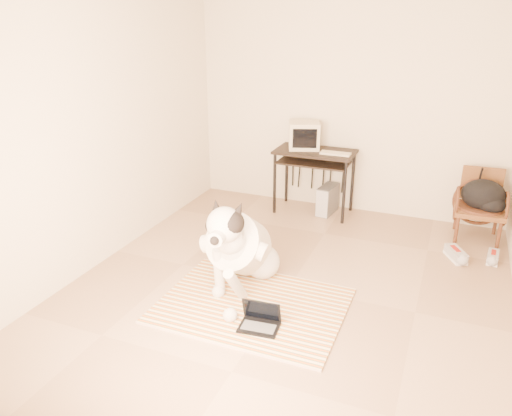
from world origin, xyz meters
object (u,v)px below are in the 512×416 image
Objects in this scene: laptop at (260,320)px; backpack at (485,196)px; crt_monitor at (304,135)px; pc_tower at (327,200)px; dog at (239,248)px; computer_desk at (314,160)px; rattan_chair at (480,205)px.

laptop is 0.72× the size of backpack.
crt_monitor is 1.15× the size of pc_tower.
laptop is at bearing -79.75° from crt_monitor.
pc_tower is (0.36, -0.04, -0.81)m from crt_monitor.
backpack is (1.69, 2.57, 0.45)m from laptop.
dog is 0.80m from laptop.
rattan_chair is at bearing -1.14° from computer_desk.
dog is 3.32× the size of pc_tower.
dog is 1.39× the size of computer_desk.
backpack is at bearing -4.24° from crt_monitor.
dog is 2.10m from computer_desk.
crt_monitor is at bearing 100.25° from laptop.
computer_desk is at bearing 86.65° from dog.
crt_monitor reaches higher than backpack.
computer_desk is (0.12, 2.07, 0.31)m from dog.
backpack reaches higher than pc_tower.
rattan_chair is at bearing -2.31° from pc_tower.
laptop is at bearing -123.33° from backpack.
computer_desk is at bearing -170.11° from pc_tower.
rattan_chair reaches higher than pc_tower.
computer_desk is 0.56m from pc_tower.
backpack is at bearing -57.83° from rattan_chair.
pc_tower is (-0.13, 2.69, 0.11)m from laptop.
crt_monitor is (-0.05, 2.15, 0.60)m from dog.
backpack is at bearing 56.67° from laptop.
computer_desk is at bearing 96.93° from laptop.
pc_tower is 0.52× the size of rattan_chair.
pc_tower is at bearing 176.15° from backpack.
crt_monitor is at bearing 173.75° from pc_tower.
laptop is 2.93m from crt_monitor.
pc_tower is at bearing 177.69° from rattan_chair.
rattan_chair is (1.66, 2.62, 0.33)m from laptop.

